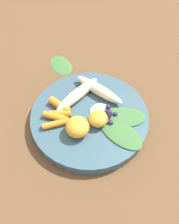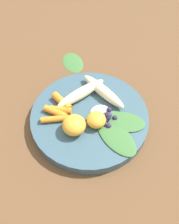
% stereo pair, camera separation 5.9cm
% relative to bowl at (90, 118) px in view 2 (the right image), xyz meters
% --- Properties ---
extents(ground_plane, '(2.40, 2.40, 0.00)m').
position_rel_bowl_xyz_m(ground_plane, '(0.00, 0.00, -0.01)').
color(ground_plane, brown).
extents(bowl, '(0.28, 0.28, 0.03)m').
position_rel_bowl_xyz_m(bowl, '(0.00, 0.00, 0.00)').
color(bowl, '#385666').
rests_on(bowl, ground_plane).
extents(banana_peeled_left, '(0.13, 0.10, 0.03)m').
position_rel_bowl_xyz_m(banana_peeled_left, '(-0.02, 0.06, 0.03)').
color(banana_peeled_left, beige).
rests_on(banana_peeled_left, bowl).
extents(banana_peeled_right, '(0.11, 0.13, 0.03)m').
position_rel_bowl_xyz_m(banana_peeled_right, '(0.04, 0.06, 0.03)').
color(banana_peeled_right, beige).
rests_on(banana_peeled_right, bowl).
extents(orange_segment_near, '(0.04, 0.04, 0.03)m').
position_rel_bowl_xyz_m(orange_segment_near, '(0.01, -0.03, 0.03)').
color(orange_segment_near, '#F4A833').
rests_on(orange_segment_near, bowl).
extents(orange_segment_far, '(0.05, 0.05, 0.04)m').
position_rel_bowl_xyz_m(orange_segment_far, '(-0.04, -0.04, 0.03)').
color(orange_segment_far, '#F4A833').
rests_on(orange_segment_far, bowl).
extents(carrot_front, '(0.05, 0.06, 0.02)m').
position_rel_bowl_xyz_m(carrot_front, '(-0.06, 0.04, 0.02)').
color(carrot_front, orange).
rests_on(carrot_front, bowl).
extents(carrot_mid_left, '(0.05, 0.03, 0.02)m').
position_rel_bowl_xyz_m(carrot_mid_left, '(-0.07, 0.01, 0.02)').
color(carrot_mid_left, orange).
rests_on(carrot_mid_left, bowl).
extents(carrot_mid_right, '(0.06, 0.04, 0.02)m').
position_rel_bowl_xyz_m(carrot_mid_right, '(-0.08, 0.01, 0.02)').
color(carrot_mid_right, orange).
rests_on(carrot_mid_right, bowl).
extents(carrot_rear, '(0.06, 0.02, 0.01)m').
position_rel_bowl_xyz_m(carrot_rear, '(-0.08, -0.01, 0.02)').
color(carrot_rear, orange).
rests_on(carrot_rear, bowl).
extents(blueberry_pile, '(0.05, 0.06, 0.03)m').
position_rel_bowl_xyz_m(blueberry_pile, '(0.04, -0.02, 0.02)').
color(blueberry_pile, '#2D234C').
rests_on(blueberry_pile, bowl).
extents(coconut_shred_patch, '(0.05, 0.05, 0.00)m').
position_rel_bowl_xyz_m(coconut_shred_patch, '(0.03, 0.00, 0.01)').
color(coconut_shred_patch, white).
rests_on(coconut_shred_patch, bowl).
extents(kale_leaf_left, '(0.11, 0.13, 0.00)m').
position_rel_bowl_xyz_m(kale_leaf_left, '(0.05, -0.07, 0.02)').
color(kale_leaf_left, '#3D7038').
rests_on(kale_leaf_left, bowl).
extents(kale_leaf_right, '(0.12, 0.08, 0.00)m').
position_rel_bowl_xyz_m(kale_leaf_right, '(0.07, -0.03, 0.02)').
color(kale_leaf_right, '#3D7038').
rests_on(kale_leaf_right, bowl).
extents(kale_leaf_stray, '(0.08, 0.10, 0.01)m').
position_rel_bowl_xyz_m(kale_leaf_stray, '(-0.03, 0.21, -0.01)').
color(kale_leaf_stray, '#3D7038').
rests_on(kale_leaf_stray, ground_plane).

